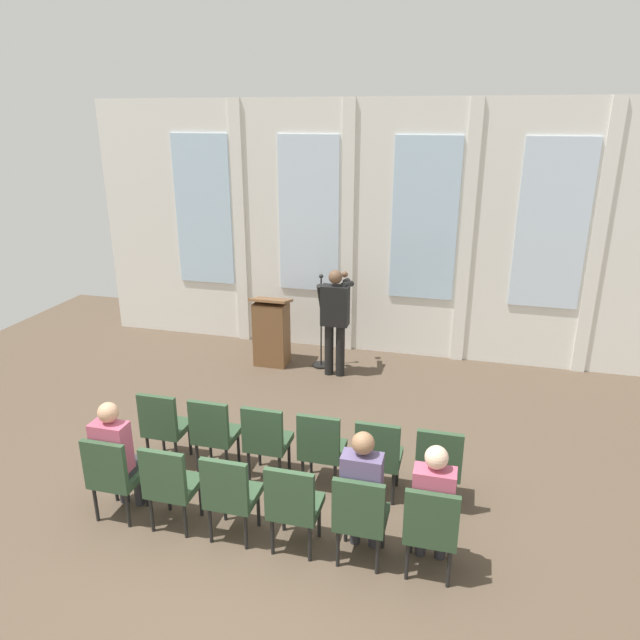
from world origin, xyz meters
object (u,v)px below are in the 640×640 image
(mic_stand, at_px, (321,347))
(chair_r0_c2, at_px, (266,438))
(chair_r0_c1, at_px, (214,431))
(chair_r1_c0, at_px, (113,473))
(chair_r0_c0, at_px, (164,424))
(chair_r1_c2, at_px, (230,492))
(chair_r1_c5, at_px, (431,526))
(lectern, at_px, (272,332))
(chair_r1_c4, at_px, (360,514))
(audience_r1_c4, at_px, (362,489))
(chair_r1_c1, at_px, (170,482))
(speaker, at_px, (335,315))
(chair_r0_c3, at_px, (321,446))
(chair_r0_c5, at_px, (439,462))
(audience_r1_c5, at_px, (433,502))
(audience_r1_c0, at_px, (116,453))
(chair_r0_c4, at_px, (378,454))
(chair_r1_c3, at_px, (293,503))

(mic_stand, height_order, chair_r0_c2, mic_stand)
(chair_r0_c1, height_order, chair_r1_c0, same)
(chair_r0_c2, bearing_deg, chair_r0_c0, 180.00)
(chair_r1_c2, relative_size, chair_r1_c5, 1.00)
(lectern, height_order, chair_r1_c4, lectern)
(chair_r1_c0, distance_m, audience_r1_c4, 2.50)
(chair_r1_c1, bearing_deg, speaker, 79.93)
(chair_r1_c2, bearing_deg, chair_r0_c2, 90.00)
(lectern, height_order, audience_r1_c4, audience_r1_c4)
(chair_r0_c3, xyz_separation_m, chair_r1_c2, (-0.62, -1.01, 0.00))
(chair_r0_c0, relative_size, chair_r1_c5, 1.00)
(chair_r0_c5, bearing_deg, speaker, 121.18)
(mic_stand, xyz_separation_m, chair_r0_c5, (2.07, -3.21, 0.20))
(chair_r1_c0, bearing_deg, audience_r1_c5, 1.53)
(speaker, bearing_deg, audience_r1_c0, -108.87)
(chair_r1_c2, bearing_deg, chair_r0_c1, 121.70)
(chair_r0_c1, bearing_deg, chair_r1_c5, -22.03)
(audience_r1_c5, bearing_deg, chair_r0_c4, 123.95)
(chair_r1_c0, bearing_deg, chair_r0_c4, 22.03)
(chair_r0_c4, height_order, chair_r0_c5, same)
(chair_r0_c1, relative_size, chair_r0_c3, 1.00)
(chair_r0_c1, height_order, chair_r0_c5, same)
(mic_stand, bearing_deg, chair_r0_c4, -65.64)
(speaker, distance_m, audience_r1_c0, 4.11)
(mic_stand, xyz_separation_m, chair_r0_c2, (0.20, -3.21, 0.20))
(audience_r1_c4, bearing_deg, audience_r1_c5, 0.20)
(chair_r0_c0, height_order, chair_r1_c2, same)
(lectern, xyz_separation_m, chair_r0_c2, (1.01, -3.11, -0.02))
(chair_r1_c0, relative_size, chair_r1_c5, 1.00)
(speaker, distance_m, audience_r1_c4, 4.06)
(chair_r0_c3, xyz_separation_m, audience_r1_c0, (-1.87, -0.93, 0.18))
(chair_r1_c3, bearing_deg, audience_r1_c5, 3.82)
(lectern, bearing_deg, chair_r0_c5, -47.15)
(chair_r0_c1, bearing_deg, chair_r1_c4, -28.35)
(chair_r1_c0, height_order, audience_r1_c4, audience_r1_c4)
(chair_r0_c3, distance_m, chair_r1_c0, 2.12)
(chair_r0_c3, relative_size, chair_r1_c2, 1.00)
(mic_stand, xyz_separation_m, chair_r1_c5, (2.07, -4.22, 0.20))
(chair_r1_c2, bearing_deg, lectern, 103.83)
(chair_r1_c5, bearing_deg, chair_r1_c3, 180.00)
(chair_r1_c2, xyz_separation_m, chair_r1_c4, (1.25, 0.00, 0.00))
(chair_r1_c0, relative_size, chair_r1_c2, 1.00)
(mic_stand, bearing_deg, chair_r1_c2, -87.22)
(audience_r1_c4, bearing_deg, chair_r0_c0, 159.58)
(speaker, xyz_separation_m, chair_r1_c2, (-0.08, -3.97, -0.45))
(chair_r1_c5, bearing_deg, chair_r0_c0, 162.06)
(mic_stand, distance_m, chair_r1_c3, 4.30)
(chair_r0_c3, xyz_separation_m, audience_r1_c5, (1.25, -0.93, 0.18))
(chair_r0_c5, height_order, chair_r1_c0, same)
(speaker, xyz_separation_m, chair_r1_c1, (-0.70, -3.97, -0.45))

